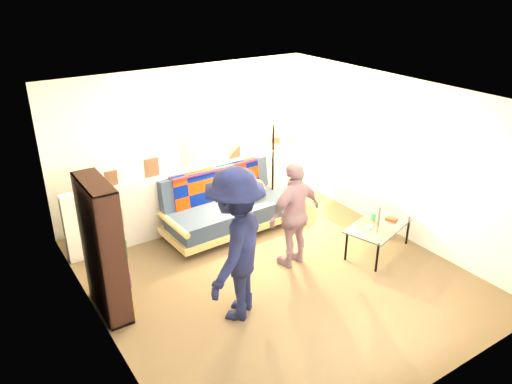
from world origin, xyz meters
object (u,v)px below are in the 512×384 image
Objects in this scene: floor_lamp at (273,148)px; person_left at (236,245)px; coffee_table at (379,225)px; person_right at (295,214)px; futon_sofa at (227,206)px; bookshelf at (104,253)px.

person_left reaches higher than floor_lamp.
person_right is at bearing 160.05° from coffee_table.
person_left is (-0.96, -1.87, 0.53)m from futon_sofa.
bookshelf is at bearing -75.55° from person_left.
person_left is (-2.44, -0.09, 0.50)m from coffee_table.
person_left is (1.24, -0.90, 0.14)m from bookshelf.
coffee_table is (1.48, -1.78, 0.02)m from futon_sofa.
person_left is at bearing -117.16° from futon_sofa.
coffee_table is 0.73× the size of floor_lamp.
floor_lamp is at bearing -121.66° from person_right.
bookshelf is at bearing -161.86° from floor_lamp.
coffee_table is 0.80× the size of person_right.
person_right reaches higher than coffee_table.
coffee_table is at bearing -12.47° from bookshelf.
bookshelf is 2.51m from person_right.
person_right is (0.28, -1.35, 0.35)m from futon_sofa.
coffee_table is at bearing 142.48° from person_left.
person_left is 1.36m from person_right.
floor_lamp is (0.90, 0.04, 0.77)m from futon_sofa.
bookshelf is at bearing 167.53° from coffee_table.
futon_sofa is 1.42m from person_right.
person_right is (-1.20, 0.44, 0.33)m from coffee_table.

